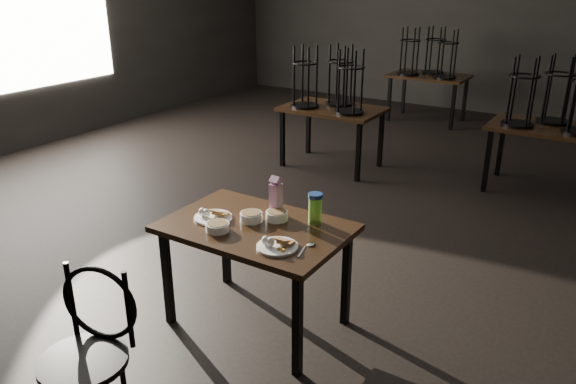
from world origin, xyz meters
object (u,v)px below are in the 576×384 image
Objects in this scene: main_table at (256,236)px; juice_carton at (276,197)px; bentwood_chair at (90,343)px; water_bottle at (315,208)px.

main_table is 4.31× the size of juice_carton.
bentwood_chair is at bearing -96.25° from main_table.
juice_carton is at bearing 85.40° from main_table.
juice_carton reaches higher than bentwood_chair.
bentwood_chair is (-0.15, -1.47, -0.32)m from juice_carton.
juice_carton is at bearing -176.11° from water_bottle.
main_table is at bearing -94.60° from juice_carton.
main_table is at bearing 67.44° from bentwood_chair.
water_bottle is (0.31, 0.24, 0.19)m from main_table.
juice_carton is at bearing 67.68° from bentwood_chair.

